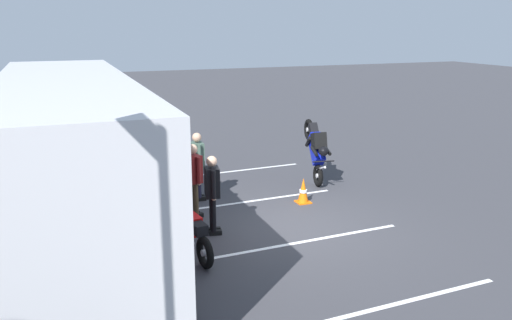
% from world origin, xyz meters
% --- Properties ---
extents(ground_plane, '(80.00, 80.00, 0.00)m').
position_xyz_m(ground_plane, '(0.00, 0.00, 0.00)').
color(ground_plane, '#38383D').
extents(tour_bus, '(10.48, 2.69, 3.25)m').
position_xyz_m(tour_bus, '(1.40, 4.20, 1.65)').
color(tour_bus, silver).
rests_on(tour_bus, ground_plane).
extents(spectator_far_left, '(0.58, 0.36, 1.68)m').
position_xyz_m(spectator_far_left, '(0.29, 1.53, 1.00)').
color(spectator_far_left, black).
rests_on(spectator_far_left, ground_plane).
extents(spectator_left, '(0.57, 0.39, 1.71)m').
position_xyz_m(spectator_left, '(1.38, 1.64, 1.01)').
color(spectator_left, '#473823').
rests_on(spectator_left, ground_plane).
extents(spectator_centre, '(0.57, 0.32, 1.71)m').
position_xyz_m(spectator_centre, '(2.53, 1.22, 1.02)').
color(spectator_centre, black).
rests_on(spectator_centre, ground_plane).
extents(parked_motorcycle_silver, '(2.05, 0.58, 0.99)m').
position_xyz_m(parked_motorcycle_silver, '(-0.49, 2.24, 0.48)').
color(parked_motorcycle_silver, black).
rests_on(parked_motorcycle_silver, ground_plane).
extents(stunt_motorcycle, '(1.94, 0.69, 1.80)m').
position_xyz_m(stunt_motorcycle, '(2.67, -2.14, 1.03)').
color(stunt_motorcycle, black).
rests_on(stunt_motorcycle, ground_plane).
extents(traffic_cone, '(0.34, 0.34, 0.63)m').
position_xyz_m(traffic_cone, '(1.39, -1.12, 0.30)').
color(traffic_cone, orange).
rests_on(traffic_cone, ground_plane).
extents(bay_line_b, '(0.24, 4.34, 0.01)m').
position_xyz_m(bay_line_b, '(-3.54, -0.13, 0.00)').
color(bay_line_b, white).
rests_on(bay_line_b, ground_plane).
extents(bay_line_c, '(0.24, 4.28, 0.01)m').
position_xyz_m(bay_line_c, '(-0.79, -0.13, 0.00)').
color(bay_line_c, white).
rests_on(bay_line_c, ground_plane).
extents(bay_line_d, '(0.23, 4.06, 0.01)m').
position_xyz_m(bay_line_d, '(1.96, -0.13, 0.00)').
color(bay_line_d, white).
rests_on(bay_line_d, ground_plane).
extents(bay_line_e, '(0.26, 4.88, 0.01)m').
position_xyz_m(bay_line_e, '(4.70, -0.13, 0.00)').
color(bay_line_e, white).
rests_on(bay_line_e, ground_plane).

